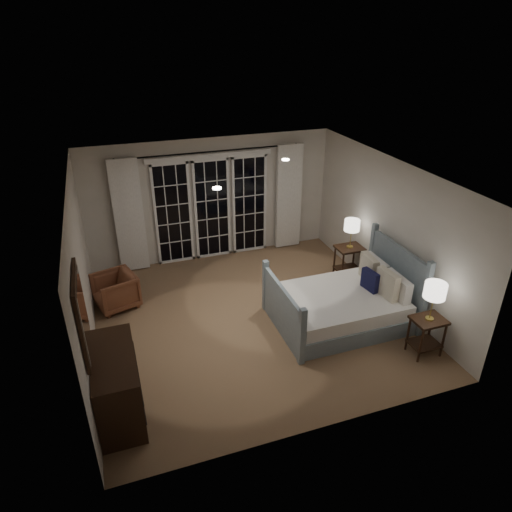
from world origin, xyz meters
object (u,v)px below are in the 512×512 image
object	(u,v)px
lamp_right	(352,226)
dresser	(117,385)
bed	(343,304)
lamp_left	(435,291)
nightstand_left	(427,331)
armchair	(115,291)
nightstand_right	(349,257)

from	to	relation	value
lamp_right	dresser	xyz separation A→B (m)	(-4.45, -2.12, -0.65)
bed	dresser	size ratio (longest dim) A/B	1.67
lamp_left	lamp_right	distance (m)	2.41
nightstand_left	lamp_left	distance (m)	0.69
bed	armchair	xyz separation A→B (m)	(-3.52, 1.68, -0.00)
armchair	nightstand_left	bearing A→B (deg)	40.27
nightstand_right	nightstand_left	bearing A→B (deg)	-91.37
bed	nightstand_left	world-z (taller)	bed
nightstand_left	dresser	xyz separation A→B (m)	(-4.39, 0.30, 0.04)
nightstand_right	dresser	world-z (taller)	dresser
bed	armchair	bearing A→B (deg)	154.48
armchair	dresser	distance (m)	2.54
lamp_left	nightstand_right	bearing A→B (deg)	88.63
nightstand_left	nightstand_right	size ratio (longest dim) A/B	0.94
armchair	dresser	xyz separation A→B (m)	(-0.13, -2.53, 0.14)
nightstand_right	dresser	xyz separation A→B (m)	(-4.45, -2.12, 0.02)
dresser	lamp_right	bearing A→B (deg)	25.43
bed	dresser	world-z (taller)	bed
nightstand_right	bed	bearing A→B (deg)	-122.30
nightstand_left	lamp_left	bearing A→B (deg)	0.00
nightstand_left	armchair	xyz separation A→B (m)	(-4.26, 2.83, -0.09)
lamp_left	dresser	world-z (taller)	lamp_left
lamp_left	lamp_right	bearing A→B (deg)	88.63
bed	dresser	xyz separation A→B (m)	(-3.65, -0.85, 0.13)
nightstand_left	lamp_right	size ratio (longest dim) A/B	1.10
bed	nightstand_left	bearing A→B (deg)	-57.17
lamp_right	bed	bearing A→B (deg)	-122.30
bed	nightstand_left	size ratio (longest dim) A/B	3.43
nightstand_left	armchair	distance (m)	5.12
nightstand_left	bed	bearing A→B (deg)	122.83
nightstand_left	lamp_left	size ratio (longest dim) A/B	1.03
lamp_left	dresser	bearing A→B (deg)	176.13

